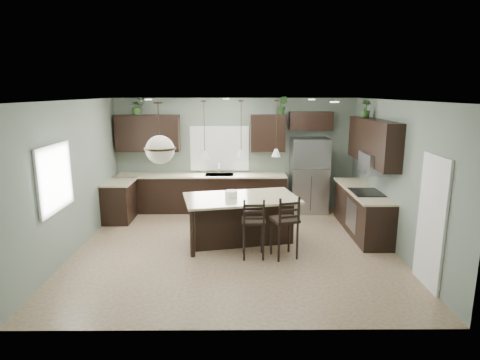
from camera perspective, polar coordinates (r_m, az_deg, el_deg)
name	(u,v)px	position (r m, az deg, el deg)	size (l,w,h in m)	color
ground	(235,247)	(7.86, -0.72, -9.57)	(6.00, 6.00, 0.00)	#9E8466
pantry_door	(431,222)	(6.73, 25.55, -5.47)	(0.04, 0.82, 2.04)	white
window_back	(220,148)	(10.13, -2.93, 4.51)	(1.35, 0.02, 1.00)	white
window_left	(54,178)	(7.30, -24.93, 0.23)	(0.02, 1.10, 1.00)	white
left_return_cabs	(119,202)	(9.73, -16.81, -2.98)	(0.60, 0.90, 0.90)	black
left_return_countertop	(119,182)	(9.61, -16.87, -0.27)	(0.66, 0.96, 0.04)	#C5BB94
back_lower_cabs	(202,194)	(10.10, -5.49, -1.93)	(4.20, 0.60, 0.90)	black
back_countertop	(201,175)	(9.97, -5.55, 0.66)	(4.20, 0.66, 0.04)	#C5BB94
sink_inset	(219,175)	(9.94, -2.97, 0.75)	(0.70, 0.45, 0.01)	gray
faucet	(219,169)	(9.88, -2.99, 1.54)	(0.02, 0.02, 0.28)	silver
back_upper_left	(148,133)	(10.16, -12.97, 6.50)	(1.55, 0.34, 0.90)	black
back_upper_right	(268,133)	(9.95, 3.97, 6.67)	(0.85, 0.34, 0.90)	black
fridge_header	(311,121)	(10.06, 10.03, 8.29)	(1.05, 0.34, 0.45)	black
right_lower_cabs	(362,212)	(8.94, 16.93, -4.33)	(0.60, 2.35, 0.90)	black
right_countertop	(362,190)	(8.82, 17.00, -1.40)	(0.66, 2.35, 0.04)	#C5BB94
cooktop	(366,192)	(8.56, 17.55, -1.68)	(0.58, 0.75, 0.02)	black
wall_oven_front	(351,216)	(8.60, 15.52, -4.90)	(0.01, 0.72, 0.60)	gray
right_upper_cabs	(373,141)	(8.68, 18.38, 5.22)	(0.34, 2.35, 0.90)	black
microwave	(374,163)	(8.47, 18.46, 2.30)	(0.40, 0.75, 0.40)	gray
refrigerator	(309,175)	(10.07, 9.75, 0.68)	(0.90, 0.74, 1.85)	gray
kitchen_island	(241,220)	(8.00, 0.15, -5.64)	(2.19, 1.24, 0.92)	black
serving_dish	(231,194)	(7.82, -1.28, -2.02)	(0.24, 0.24, 0.14)	white
bar_stool_center	(253,227)	(7.25, 1.91, -6.75)	(0.42, 0.42, 1.13)	black
bar_stool_right	(284,226)	(7.28, 6.33, -6.58)	(0.43, 0.43, 1.17)	black
pendant_left	(204,130)	(7.52, -5.10, 7.08)	(0.17, 0.17, 1.10)	silver
pendant_center	(241,129)	(7.64, 0.16, 7.21)	(0.17, 0.17, 1.10)	white
pendant_right	(277,129)	(7.82, 5.21, 7.28)	(0.17, 0.17, 1.10)	white
chandelier	(159,133)	(6.45, -11.42, 6.54)	(0.50, 0.50, 0.98)	#FBEFCD
plant_back_left	(138,106)	(10.14, -14.36, 10.12)	(0.37, 0.32, 0.41)	#2B4E22
plant_back_right	(282,105)	(9.91, 6.06, 10.49)	(0.24, 0.20, 0.44)	#295224
plant_right_wall	(366,109)	(9.11, 17.45, 9.63)	(0.21, 0.21, 0.38)	#2B4D21
room_shell	(235,161)	(7.40, -0.75, 2.73)	(6.00, 6.00, 6.00)	slate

